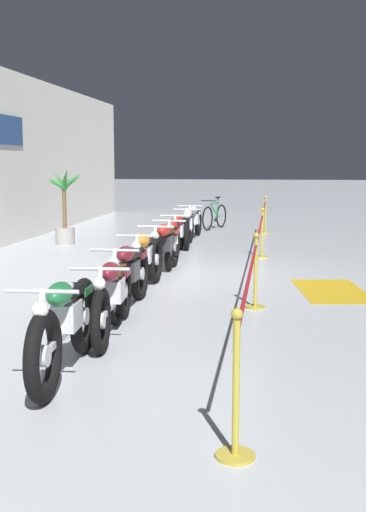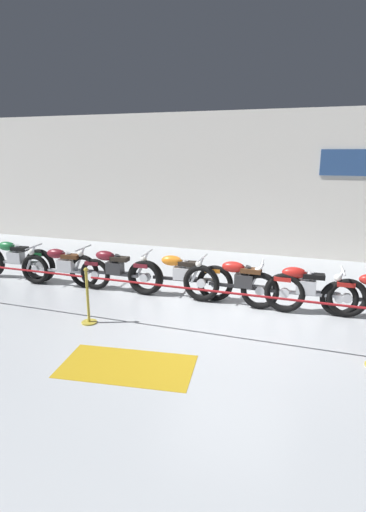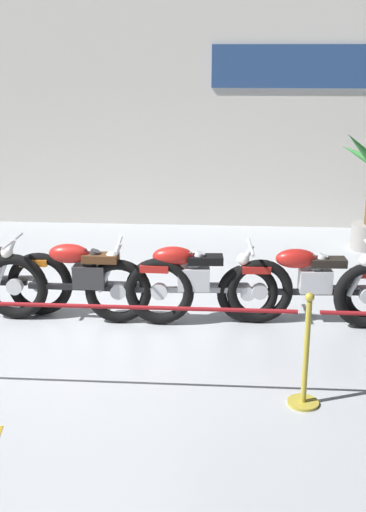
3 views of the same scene
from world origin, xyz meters
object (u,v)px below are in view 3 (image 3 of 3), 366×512
at_px(motorcycle_red_4, 85,282).
at_px(stanchion_mid_right, 305,368).
at_px(motorcycle_red_6, 310,284).
at_px(motorcycle_red_5, 188,283).

distance_m(motorcycle_red_4, stanchion_mid_right, 2.86).
bearing_deg(motorcycle_red_6, motorcycle_red_4, -176.75).
distance_m(motorcycle_red_4, motorcycle_red_5, 1.17).
height_order(motorcycle_red_5, motorcycle_red_6, motorcycle_red_5).
distance_m(motorcycle_red_6, stanchion_mid_right, 1.86).
relative_size(motorcycle_red_4, motorcycle_red_5, 1.04).
relative_size(motorcycle_red_4, motorcycle_red_6, 1.17).
relative_size(motorcycle_red_6, stanchion_mid_right, 2.02).
bearing_deg(motorcycle_red_5, motorcycle_red_4, -177.82).
xyz_separation_m(motorcycle_red_4, motorcycle_red_5, (1.17, 0.04, -0.01)).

